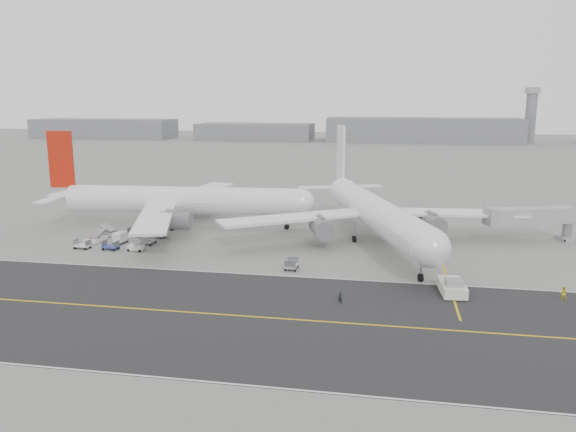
% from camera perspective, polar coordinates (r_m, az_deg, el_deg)
% --- Properties ---
extents(ground, '(700.00, 700.00, 0.00)m').
position_cam_1_polar(ground, '(85.09, -4.68, -5.41)').
color(ground, gray).
rests_on(ground, ground).
extents(taxiway, '(220.00, 59.00, 0.03)m').
position_cam_1_polar(taxiway, '(67.48, -4.44, -10.10)').
color(taxiway, '#2A292C').
rests_on(taxiway, ground).
extents(horizon_buildings, '(520.00, 28.00, 28.00)m').
position_cam_1_polar(horizon_buildings, '(339.53, 11.74, 7.38)').
color(horizon_buildings, gray).
rests_on(horizon_buildings, ground).
extents(control_tower, '(7.00, 7.00, 31.25)m').
position_cam_1_polar(control_tower, '(352.53, 23.44, 9.47)').
color(control_tower, gray).
rests_on(control_tower, ground).
extents(airliner_a, '(54.88, 54.12, 18.92)m').
position_cam_1_polar(airliner_a, '(113.35, -11.18, 1.61)').
color(airliner_a, white).
rests_on(airliner_a, ground).
extents(airliner_b, '(53.35, 54.36, 19.49)m').
position_cam_1_polar(airliner_b, '(100.47, 8.67, 0.49)').
color(airliner_b, white).
rests_on(airliner_b, ground).
extents(pushback_tug, '(3.52, 8.28, 2.34)m').
position_cam_1_polar(pushback_tug, '(77.30, 16.33, -6.92)').
color(pushback_tug, silver).
rests_on(pushback_tug, ground).
extents(jet_bridge, '(17.00, 8.13, 6.40)m').
position_cam_1_polar(jet_bridge, '(108.63, 23.46, -0.14)').
color(jet_bridge, gray).
rests_on(jet_bridge, ground).
extents(gse_cluster, '(19.33, 18.77, 2.05)m').
position_cam_1_polar(gse_cluster, '(104.17, -16.50, -2.63)').
color(gse_cluster, '#97979C').
rests_on(gse_cluster, ground).
extents(stray_dolly, '(1.75, 2.79, 1.69)m').
position_cam_1_polar(stray_dolly, '(84.70, 0.37, -5.45)').
color(stray_dolly, silver).
rests_on(stray_dolly, ground).
extents(ground_crew_a, '(0.64, 0.49, 1.57)m').
position_cam_1_polar(ground_crew_a, '(71.26, 5.34, -8.23)').
color(ground_crew_a, black).
rests_on(ground_crew_a, ground).
extents(ground_crew_b, '(0.99, 0.83, 1.84)m').
position_cam_1_polar(ground_crew_b, '(80.13, 26.16, -7.04)').
color(ground_crew_b, yellow).
rests_on(ground_crew_b, ground).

